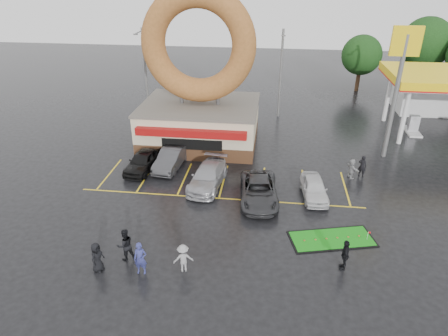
# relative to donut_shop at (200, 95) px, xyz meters

# --- Properties ---
(ground) EXTENTS (120.00, 120.00, 0.00)m
(ground) POSITION_rel_donut_shop_xyz_m (3.00, -12.97, -4.46)
(ground) COLOR black
(ground) RESTS_ON ground
(donut_shop) EXTENTS (10.20, 8.70, 13.50)m
(donut_shop) POSITION_rel_donut_shop_xyz_m (0.00, 0.00, 0.00)
(donut_shop) COLOR #472B19
(donut_shop) RESTS_ON ground
(gas_station) EXTENTS (12.30, 13.65, 5.90)m
(gas_station) POSITION_rel_donut_shop_xyz_m (23.00, 7.97, -0.77)
(gas_station) COLOR silver
(gas_station) RESTS_ON ground
(shell_sign) EXTENTS (2.20, 0.36, 10.60)m
(shell_sign) POSITION_rel_donut_shop_xyz_m (16.00, -0.97, 2.91)
(shell_sign) COLOR slate
(shell_sign) RESTS_ON ground
(streetlight_left) EXTENTS (0.40, 2.21, 9.00)m
(streetlight_left) POSITION_rel_donut_shop_xyz_m (-7.00, 6.95, 0.32)
(streetlight_left) COLOR slate
(streetlight_left) RESTS_ON ground
(streetlight_mid) EXTENTS (0.40, 2.21, 9.00)m
(streetlight_mid) POSITION_rel_donut_shop_xyz_m (7.00, 7.95, 0.32)
(streetlight_mid) COLOR slate
(streetlight_mid) RESTS_ON ground
(streetlight_right) EXTENTS (0.40, 2.21, 9.00)m
(streetlight_right) POSITION_rel_donut_shop_xyz_m (19.00, 8.95, 0.32)
(streetlight_right) COLOR slate
(streetlight_right) RESTS_ON ground
(tree_far_c) EXTENTS (6.30, 6.30, 9.00)m
(tree_far_c) POSITION_rel_donut_shop_xyz_m (25.00, 21.03, 1.37)
(tree_far_c) COLOR #332114
(tree_far_c) RESTS_ON ground
(tree_far_d) EXTENTS (4.90, 4.90, 7.00)m
(tree_far_d) POSITION_rel_donut_shop_xyz_m (17.00, 19.03, 0.07)
(tree_far_d) COLOR #332114
(tree_far_d) RESTS_ON ground
(car_black) EXTENTS (2.39, 4.68, 1.53)m
(car_black) POSITION_rel_donut_shop_xyz_m (-3.55, -5.99, -3.70)
(car_black) COLOR black
(car_black) RESTS_ON ground
(car_dgrey) EXTENTS (2.17, 4.87, 1.55)m
(car_dgrey) POSITION_rel_donut_shop_xyz_m (-1.45, -5.25, -3.69)
(car_dgrey) COLOR #323134
(car_dgrey) RESTS_ON ground
(car_silver) EXTENTS (2.70, 5.44, 1.52)m
(car_silver) POSITION_rel_donut_shop_xyz_m (1.94, -7.86, -3.70)
(car_silver) COLOR #9D9CA1
(car_silver) RESTS_ON ground
(car_grey) EXTENTS (2.97, 5.62, 1.51)m
(car_grey) POSITION_rel_donut_shop_xyz_m (5.76, -9.47, -3.71)
(car_grey) COLOR #2E2E30
(car_grey) RESTS_ON ground
(car_white) EXTENTS (1.99, 4.19, 1.38)m
(car_white) POSITION_rel_donut_shop_xyz_m (9.57, -8.52, -3.77)
(car_white) COLOR silver
(car_white) RESTS_ON ground
(person_blue) EXTENTS (0.72, 0.51, 1.88)m
(person_blue) POSITION_rel_donut_shop_xyz_m (-0.03, -17.56, -3.52)
(person_blue) COLOR navy
(person_blue) RESTS_ON ground
(person_blackjkt) EXTENTS (1.18, 1.15, 1.92)m
(person_blackjkt) POSITION_rel_donut_shop_xyz_m (-1.19, -16.59, -3.50)
(person_blackjkt) COLOR black
(person_blackjkt) RESTS_ON ground
(person_hoodie) EXTENTS (1.19, 0.90, 1.64)m
(person_hoodie) POSITION_rel_donut_shop_xyz_m (2.15, -17.12, -3.65)
(person_hoodie) COLOR gray
(person_hoodie) RESTS_ON ground
(person_bystander) EXTENTS (0.74, 0.95, 1.73)m
(person_bystander) POSITION_rel_donut_shop_xyz_m (-2.37, -17.65, -3.60)
(person_bystander) COLOR black
(person_bystander) RESTS_ON ground
(person_cameraman) EXTENTS (0.55, 1.10, 1.81)m
(person_cameraman) POSITION_rel_donut_shop_xyz_m (10.62, -15.86, -3.56)
(person_cameraman) COLOR black
(person_cameraman) RESTS_ON ground
(person_walker_near) EXTENTS (1.00, 1.51, 1.56)m
(person_walker_near) POSITION_rel_donut_shop_xyz_m (12.60, -5.30, -3.69)
(person_walker_near) COLOR #949496
(person_walker_near) RESTS_ON ground
(person_walker_far) EXTENTS (0.76, 0.68, 1.74)m
(person_walker_far) POSITION_rel_donut_shop_xyz_m (13.43, -4.94, -3.59)
(person_walker_far) COLOR black
(person_walker_far) RESTS_ON ground
(dumpster) EXTENTS (1.89, 1.34, 1.30)m
(dumpster) POSITION_rel_donut_shop_xyz_m (-4.50, -0.84, -3.81)
(dumpster) COLOR #193C17
(dumpster) RESTS_ON ground
(putting_green) EXTENTS (5.35, 3.34, 0.62)m
(putting_green) POSITION_rel_donut_shop_xyz_m (10.32, -13.38, -4.42)
(putting_green) COLOR black
(putting_green) RESTS_ON ground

